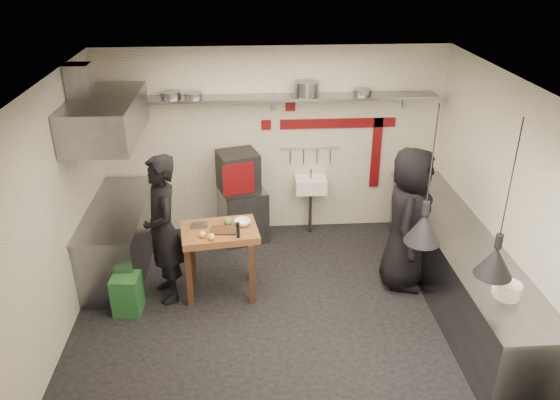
{
  "coord_description": "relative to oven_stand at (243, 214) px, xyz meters",
  "views": [
    {
      "loc": [
        -0.41,
        -5.51,
        4.13
      ],
      "look_at": [
        -0.02,
        0.3,
        1.32
      ],
      "focal_mm": 35.0,
      "sensor_mm": 36.0,
      "label": 1
    }
  ],
  "objects": [
    {
      "name": "heat_lamp_far",
      "position": [
        2.35,
        -3.08,
        1.63
      ],
      "size": [
        0.42,
        0.42,
        1.54
      ],
      "primitive_type": null,
      "rotation": [
        0.0,
        0.0,
        -0.22
      ],
      "color": "black",
      "rests_on": "ceiling"
    },
    {
      "name": "utensil_rail",
      "position": [
        1.03,
        0.3,
        0.92
      ],
      "size": [
        0.9,
        0.02,
        0.02
      ],
      "primitive_type": "cylinder",
      "rotation": [
        0.0,
        1.57,
        0.0
      ],
      "color": "slate",
      "rests_on": "wall_back"
    },
    {
      "name": "pan_far_left",
      "position": [
        -0.93,
        0.16,
        1.79
      ],
      "size": [
        0.33,
        0.33,
        0.09
      ],
      "primitive_type": "cylinder",
      "rotation": [
        0.0,
        0.0,
        -0.26
      ],
      "color": "slate",
      "rests_on": "back_shelf"
    },
    {
      "name": "wall_right",
      "position": [
        2.98,
        -1.76,
        1.0
      ],
      "size": [
        0.04,
        4.2,
        2.8
      ],
      "primitive_type": "cube",
      "color": "silver",
      "rests_on": "floor"
    },
    {
      "name": "counter_left",
      "position": [
        -1.67,
        -0.71,
        0.05
      ],
      "size": [
        0.7,
        1.9,
        0.9
      ],
      "primitive_type": "cube",
      "color": "slate",
      "rests_on": "floor"
    },
    {
      "name": "shelf_bracket_left",
      "position": [
        -1.42,
        0.31,
        1.62
      ],
      "size": [
        0.04,
        0.06,
        0.24
      ],
      "primitive_type": "cube",
      "color": "slate",
      "rests_on": "wall_back"
    },
    {
      "name": "shelf_bracket_mid",
      "position": [
        0.48,
        0.31,
        1.62
      ],
      "size": [
        0.04,
        0.06,
        0.24
      ],
      "primitive_type": "cube",
      "color": "slate",
      "rests_on": "wall_back"
    },
    {
      "name": "wall_front",
      "position": [
        0.48,
        -3.86,
        1.0
      ],
      "size": [
        5.0,
        0.04,
        2.8
      ],
      "primitive_type": "cube",
      "color": "silver",
      "rests_on": "floor"
    },
    {
      "name": "veg_ball",
      "position": [
        -0.18,
        -1.29,
        0.57
      ],
      "size": [
        0.11,
        0.11,
        0.1
      ],
      "primitive_type": "sphere",
      "rotation": [
        0.0,
        0.0,
        -0.08
      ],
      "color": "#597C35",
      "rests_on": "prep_table"
    },
    {
      "name": "pepper_mill",
      "position": [
        -0.05,
        -1.61,
        0.62
      ],
      "size": [
        0.06,
        0.06,
        0.2
      ],
      "primitive_type": "cylinder",
      "rotation": [
        0.0,
        0.0,
        0.41
      ],
      "color": "black",
      "rests_on": "prep_table"
    },
    {
      "name": "oven_stand",
      "position": [
        0.0,
        0.0,
        0.0
      ],
      "size": [
        0.78,
        0.74,
        0.8
      ],
      "primitive_type": "cube",
      "rotation": [
        0.0,
        0.0,
        0.29
      ],
      "color": "slate",
      "rests_on": "floor"
    },
    {
      "name": "prep_table",
      "position": [
        -0.28,
        -1.39,
        0.06
      ],
      "size": [
        1.0,
        0.76,
        0.92
      ],
      "primitive_type": null,
      "rotation": [
        0.0,
        0.0,
        0.13
      ],
      "color": "brown",
      "rests_on": "floor"
    },
    {
      "name": "steel_tray",
      "position": [
        -0.53,
        -1.31,
        0.54
      ],
      "size": [
        0.21,
        0.15,
        0.03
      ],
      "primitive_type": "cube",
      "rotation": [
        0.0,
        0.0,
        0.11
      ],
      "color": "slate",
      "rests_on": "prep_table"
    },
    {
      "name": "red_tile_a",
      "position": [
        0.73,
        0.32,
        1.55
      ],
      "size": [
        0.14,
        0.02,
        0.14
      ],
      "primitive_type": "cube",
      "color": "#620B0E",
      "rests_on": "wall_back"
    },
    {
      "name": "counter_right_top",
      "position": [
        2.63,
        -1.76,
        0.52
      ],
      "size": [
        0.76,
        3.9,
        0.03
      ],
      "primitive_type": "cube",
      "color": "slate",
      "rests_on": "counter_right"
    },
    {
      "name": "bowl",
      "position": [
        0.0,
        -1.3,
        0.55
      ],
      "size": [
        0.25,
        0.25,
        0.06
      ],
      "primitive_type": "imported",
      "rotation": [
        0.0,
        0.0,
        0.21
      ],
      "color": "white",
      "rests_on": "prep_table"
    },
    {
      "name": "counter_right",
      "position": [
        2.63,
        -1.76,
        0.05
      ],
      "size": [
        0.7,
        3.8,
        0.9
      ],
      "primitive_type": "cube",
      "color": "slate",
      "rests_on": "floor"
    },
    {
      "name": "hood_duct",
      "position": [
        -1.87,
        -0.71,
        2.15
      ],
      "size": [
        0.28,
        0.28,
        0.5
      ],
      "primitive_type": "cube",
      "color": "slate",
      "rests_on": "ceiling"
    },
    {
      "name": "wall_left",
      "position": [
        -2.02,
        -1.76,
        1.0
      ],
      "size": [
        0.04,
        4.2,
        2.8
      ],
      "primitive_type": "cube",
      "color": "silver",
      "rests_on": "floor"
    },
    {
      "name": "pan_right",
      "position": [
        1.73,
        0.16,
        1.78
      ],
      "size": [
        0.3,
        0.3,
        0.08
      ],
      "primitive_type": "cylinder",
      "rotation": [
        0.0,
        0.0,
        -0.24
      ],
      "color": "slate",
      "rests_on": "back_shelf"
    },
    {
      "name": "cutting_board",
      "position": [
        -0.23,
        -1.44,
        0.53
      ],
      "size": [
        0.32,
        0.24,
        0.02
      ],
      "primitive_type": "cube",
      "rotation": [
        0.0,
        0.0,
        -0.07
      ],
      "color": "#472B19",
      "rests_on": "prep_table"
    },
    {
      "name": "hand_sink",
      "position": [
        1.03,
        0.16,
        0.38
      ],
      "size": [
        0.46,
        0.34,
        0.22
      ],
      "primitive_type": "cube",
      "color": "white",
      "rests_on": "wall_back"
    },
    {
      "name": "oven_door",
      "position": [
        -0.04,
        -0.27,
        0.69
      ],
      "size": [
        0.44,
        0.15,
        0.46
      ],
      "primitive_type": "cube",
      "rotation": [
        0.0,
        0.0,
        0.29
      ],
      "color": "#620B0E",
      "rests_on": "combi_oven"
    },
    {
      "name": "floor",
      "position": [
        0.48,
        -1.76,
        -0.4
      ],
      "size": [
        5.0,
        5.0,
        0.0
      ],
      "primitive_type": "plane",
      "color": "black",
      "rests_on": "ground"
    },
    {
      "name": "red_band_vert",
      "position": [
        2.03,
        0.32,
        0.8
      ],
      "size": [
        0.14,
        0.02,
        1.1
      ],
      "primitive_type": "cube",
      "color": "#620B0E",
      "rests_on": "wall_back"
    },
    {
      "name": "green_bin",
      "position": [
        -1.41,
        -1.72,
        -0.15
      ],
      "size": [
        0.35,
        0.35,
        0.5
      ],
      "primitive_type": "cube",
      "rotation": [
        0.0,
        0.0,
        -0.08
      ],
      "color": "#205928",
      "rests_on": "floor"
    },
    {
      "name": "red_tile_b",
      "position": [
        0.38,
        0.32,
        1.28
      ],
      "size": [
        0.14,
        0.02,
        0.14
      ],
      "primitive_type": "cube",
      "color": "#620B0E",
      "rests_on": "wall_back"
    },
    {
      "name": "lemon_b",
      "position": [
        -0.36,
        -1.64,
        0.56
      ],
      "size": [
        0.1,
        0.1,
        0.08
      ],
      "primitive_type": "sphere",
      "rotation": [
        0.0,
        0.0,
        0.31
      ],
      "color": "yellow",
      "rests_on": "prep_table"
    },
    {
      "name": "wall_back",
      "position": [
        0.48,
        0.34,
        1.0
      ],
      "size": [
        5.0,
        0.04,
        2.8
      ],
      "primitive_type": "cube",
      "color": "silver",
      "rests_on": "floor"
    },
    {
      "name": "lemon_a",
      "position": [
        -0.47,
        -1.58,
        0.56
      ],
      "size": [
        0.09,
        0.09,
        0.08
      ],
      "primitive_type": "sphere",
      "rotation": [
        0.0,
        0.0,
        0.12
      ],
      "color": "yellow",
      "rests_on": "prep_table"
    },
    {
      "name": "extractor_hood",
      "position": [
        -1.62,
        -0.71,
        1.75
      ],
      "size": [
        0.78,
        1.6,
        0.5
      ],
      "primitive_type": "cube",
      "color": "slate",
      "rests_on": "ceiling"
    },
    {
      "name": "red_band_horiz",
      "position": [
        1.43,
        0.32,
        1.28
      ],
      "size": [
        1.7,
        0.02,
        0.14
      ],
      "primitive_type": "cube",
      "color": "#620B0E",
      "rests_on": "wall_back"
    },
    {
      "name": "sink_drain",
      "position": [
        1.03,
        0.12,
        -0.06
      ],
      "size": [
        0.06,
        0.06,
        0.66
      ],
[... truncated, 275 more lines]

